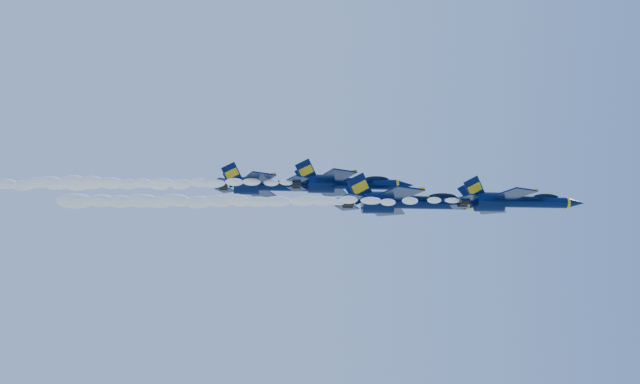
{
  "coord_description": "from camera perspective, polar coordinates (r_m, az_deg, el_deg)",
  "views": [
    {
      "loc": [
        -12.19,
        -80.87,
        131.08
      ],
      "look_at": [
        -6.84,
        0.38,
        153.24
      ],
      "focal_mm": 35.0,
      "sensor_mm": 36.0,
      "label": 1
    }
  ],
  "objects": [
    {
      "name": "smoke_trail_jet_fourth",
      "position": [
        97.33,
        -19.66,
        0.62
      ],
      "size": [
        35.66,
        1.8,
        1.62
      ],
      "primitive_type": "ellipsoid",
      "color": "white"
    },
    {
      "name": "jet_second",
      "position": [
        82.59,
        7.87,
        -0.92
      ],
      "size": [
        19.11,
        15.68,
        7.1
      ],
      "color": "#030F34"
    },
    {
      "name": "jet_third",
      "position": [
        90.11,
        2.34,
        0.78
      ],
      "size": [
        17.71,
        14.53,
        6.58
      ],
      "color": "#030F34"
    },
    {
      "name": "jet_lead",
      "position": [
        77.93,
        17.31,
        -0.84
      ],
      "size": [
        15.35,
        12.59,
        5.7
      ],
      "color": "#030F34"
    },
    {
      "name": "jet_fourth",
      "position": [
        93.66,
        -4.6,
        0.6
      ],
      "size": [
        17.42,
        14.29,
        6.47
      ],
      "color": "#030F34"
    },
    {
      "name": "smoke_trail_jet_third",
      "position": [
        90.94,
        -13.79,
        0.82
      ],
      "size": [
        35.66,
        1.83,
        1.65
      ],
      "primitive_type": "ellipsoid",
      "color": "white"
    },
    {
      "name": "smoke_trail_jet_second",
      "position": [
        81.38,
        -10.36,
        -0.88
      ],
      "size": [
        35.66,
        1.98,
        1.78
      ],
      "primitive_type": "ellipsoid",
      "color": "white"
    },
    {
      "name": "smoke_trail_jet_lead",
      "position": [
        72.77,
        -0.91,
        -0.84
      ],
      "size": [
        35.66,
        1.59,
        1.43
      ],
      "primitive_type": "ellipsoid",
      "color": "white"
    }
  ]
}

